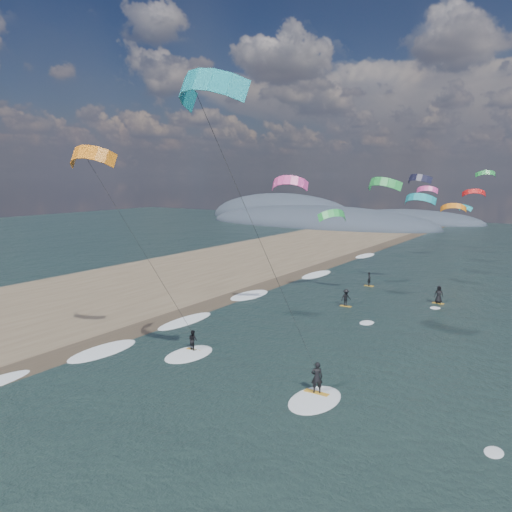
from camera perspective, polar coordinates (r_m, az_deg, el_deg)
The scene contains 9 objects.
ground at distance 27.60m, azimuth -12.70°, elevation -18.14°, with size 260.00×260.00×0.00m, color black.
sand_strip at distance 51.33m, azimuth -23.43°, elevation -5.77°, with size 26.00×240.00×0.00m, color brown.
wet_sand_strip at distance 42.10m, azimuth -14.30°, elevation -8.48°, with size 3.00×240.00×0.00m, color #382D23.
coastal_hills at distance 140.13m, azimuth 6.62°, elevation 3.95°, with size 80.00×41.00×15.00m.
kitesurfer_near_a at distance 25.15m, azimuth -4.49°, elevation 12.41°, with size 8.07×8.96×17.93m.
kitesurfer_near_b at distance 33.83m, azimuth -14.99°, elevation 3.39°, with size 6.81×8.36×14.98m.
far_kitesurfers at distance 51.94m, azimuth 14.39°, elevation -4.14°, with size 9.74×10.88×1.79m.
bg_kite_field at distance 72.65m, azimuth 19.45°, elevation 7.10°, with size 9.34×70.53×7.52m.
shoreline_surf at distance 44.48m, azimuth -8.70°, elevation -7.35°, with size 2.40×79.40×0.11m.
Camera 1 is at (17.96, -16.78, 12.55)m, focal length 35.00 mm.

